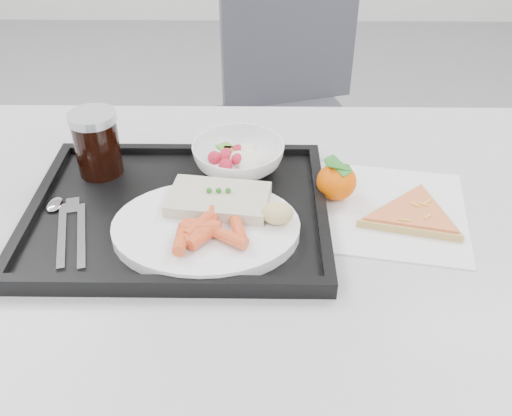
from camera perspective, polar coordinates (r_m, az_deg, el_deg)
name	(u,v)px	position (r m, az deg, el deg)	size (l,w,h in m)	color
table	(231,259)	(0.90, -2.54, -5.13)	(1.20, 0.80, 0.75)	#B1B1B3
chair	(289,96)	(1.74, 3.35, 11.10)	(0.52, 0.53, 0.93)	#3E3F46
tray	(179,212)	(0.88, -7.71, -0.36)	(0.45, 0.35, 0.03)	black
dinner_plate	(206,228)	(0.82, -5.02, -2.03)	(0.27, 0.27, 0.02)	white
fish_fillet	(219,199)	(0.85, -3.75, 0.86)	(0.16, 0.11, 0.03)	beige
bread_roll	(277,213)	(0.81, 2.15, -0.51)	(0.05, 0.05, 0.03)	tan
salad_bowl	(238,157)	(0.95, -1.78, 5.11)	(0.15, 0.15, 0.05)	white
cola_glass	(97,142)	(0.96, -15.65, 6.35)	(0.08, 0.08, 0.11)	black
cutlery	(66,221)	(0.89, -18.46, -1.29)	(0.10, 0.17, 0.01)	silver
napkin	(384,209)	(0.91, 12.68, -0.14)	(0.29, 0.28, 0.00)	white
tangerine	(337,181)	(0.90, 8.06, 2.65)	(0.08, 0.08, 0.07)	orange
pizza_slice	(413,215)	(0.90, 15.47, -0.67)	(0.22, 0.22, 0.02)	tan
carrot_pile	(208,231)	(0.78, -4.87, -2.26)	(0.10, 0.10, 0.03)	#DB4D23
salad_contents	(242,158)	(0.93, -1.43, 4.99)	(0.10, 0.08, 0.03)	#B7192E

